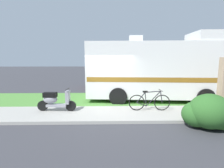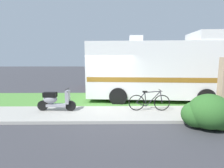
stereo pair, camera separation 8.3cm
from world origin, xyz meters
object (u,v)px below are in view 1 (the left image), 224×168
(scooter, at_px, (55,100))
(bicycle, at_px, (149,102))
(motorhome_rv, at_px, (157,69))
(pickup_truck_near, at_px, (134,75))
(bottle_green, at_px, (209,113))

(scooter, relative_size, bicycle, 0.93)
(motorhome_rv, distance_m, bicycle, 2.75)
(motorhome_rv, bearing_deg, pickup_truck_near, 97.86)
(motorhome_rv, bearing_deg, scooter, -155.74)
(scooter, xyz_separation_m, bottle_green, (6.23, -0.78, -0.36))
(motorhome_rv, xyz_separation_m, pickup_truck_near, (-0.62, 4.49, -0.75))
(scooter, distance_m, bottle_green, 6.29)
(scooter, xyz_separation_m, bicycle, (4.04, -0.03, -0.07))
(motorhome_rv, bearing_deg, bottle_green, -67.07)
(scooter, bearing_deg, bottle_green, -7.14)
(pickup_truck_near, bearing_deg, motorhome_rv, -82.14)
(motorhome_rv, height_order, pickup_truck_near, motorhome_rv)
(bicycle, distance_m, bottle_green, 2.33)
(motorhome_rv, xyz_separation_m, bottle_green, (1.27, -3.01, -1.54))
(scooter, distance_m, bicycle, 4.04)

